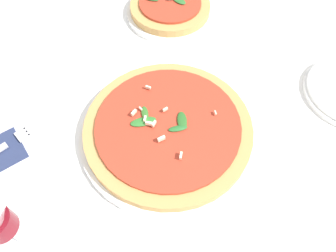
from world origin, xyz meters
TOP-DOWN VIEW (x-y plane):
  - ground_plane at (0.00, 0.00)m, footprint 6.00×6.00m
  - pizza_arugula_main at (-0.02, -0.03)m, footprint 0.33×0.33m
  - pizza_personal_side at (0.21, 0.23)m, footprint 0.21×0.21m

SIDE VIEW (x-z plane):
  - ground_plane at x=0.00m, z-range 0.00..0.00m
  - pizza_personal_side at x=0.21m, z-range -0.01..0.04m
  - pizza_arugula_main at x=-0.02m, z-range -0.01..0.04m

